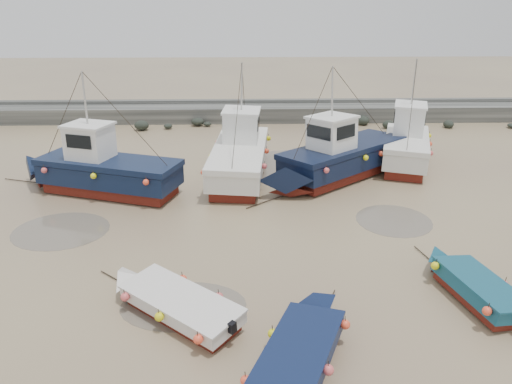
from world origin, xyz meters
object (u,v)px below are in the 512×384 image
(cabin_boat_2, at_px, (337,157))
(dinghy_0, at_px, (174,300))
(cabin_boat_0, at_px, (98,168))
(cabin_boat_3, at_px, (406,142))
(dinghy_1, at_px, (304,346))
(dinghy_2, at_px, (472,283))
(cabin_boat_1, at_px, (240,152))
(person, at_px, (227,191))

(cabin_boat_2, bearing_deg, dinghy_0, 110.20)
(dinghy_0, distance_m, cabin_boat_0, 11.92)
(cabin_boat_0, xyz_separation_m, cabin_boat_3, (17.38, 4.10, 0.06))
(dinghy_1, relative_size, cabin_boat_3, 0.68)
(dinghy_2, bearing_deg, cabin_boat_1, 109.47)
(cabin_boat_2, bearing_deg, cabin_boat_3, -99.81)
(cabin_boat_2, height_order, cabin_boat_3, same)
(dinghy_1, distance_m, cabin_boat_0, 16.05)
(cabin_boat_1, xyz_separation_m, cabin_boat_2, (5.42, -1.02, 0.01))
(cabin_boat_0, relative_size, cabin_boat_3, 1.17)
(cabin_boat_1, distance_m, person, 3.08)
(dinghy_1, height_order, cabin_boat_3, cabin_boat_3)
(cabin_boat_1, bearing_deg, dinghy_0, -93.79)
(person, bearing_deg, cabin_boat_0, -2.20)
(dinghy_1, relative_size, cabin_boat_0, 0.58)
(dinghy_2, relative_size, cabin_boat_3, 0.66)
(dinghy_0, relative_size, cabin_boat_0, 0.54)
(dinghy_1, xyz_separation_m, cabin_boat_1, (-1.92, 15.69, 0.76))
(dinghy_2, relative_size, cabin_boat_2, 0.61)
(dinghy_2, height_order, cabin_boat_1, cabin_boat_1)
(dinghy_1, distance_m, cabin_boat_2, 15.11)
(person, bearing_deg, cabin_boat_3, -160.15)
(cabin_boat_3, bearing_deg, dinghy_0, -111.62)
(cabin_boat_1, bearing_deg, cabin_boat_3, 13.67)
(dinghy_1, xyz_separation_m, cabin_boat_2, (3.50, 14.68, 0.76))
(dinghy_2, bearing_deg, cabin_boat_2, 89.81)
(cabin_boat_1, bearing_deg, cabin_boat_0, -155.13)
(cabin_boat_0, relative_size, person, 5.61)
(cabin_boat_3, bearing_deg, cabin_boat_2, -133.75)
(dinghy_0, relative_size, dinghy_2, 0.97)
(cabin_boat_1, distance_m, cabin_boat_2, 5.51)
(dinghy_0, xyz_separation_m, person, (1.41, 10.60, -0.54))
(cabin_boat_3, distance_m, person, 11.61)
(dinghy_0, height_order, dinghy_2, same)
(dinghy_1, distance_m, person, 13.26)
(dinghy_1, relative_size, cabin_boat_1, 0.53)
(dinghy_0, distance_m, cabin_boat_3, 19.16)
(dinghy_2, relative_size, cabin_boat_1, 0.51)
(dinghy_0, bearing_deg, cabin_boat_2, 8.64)
(cabin_boat_2, relative_size, cabin_boat_3, 1.09)
(cabin_boat_0, height_order, cabin_boat_1, same)
(dinghy_0, relative_size, cabin_boat_3, 0.64)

